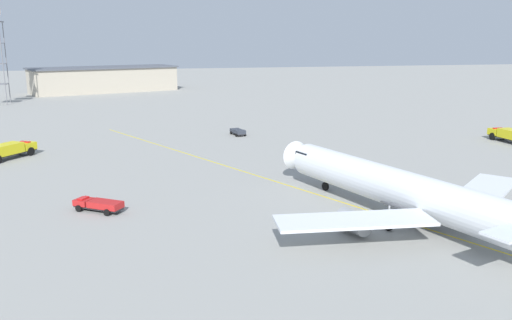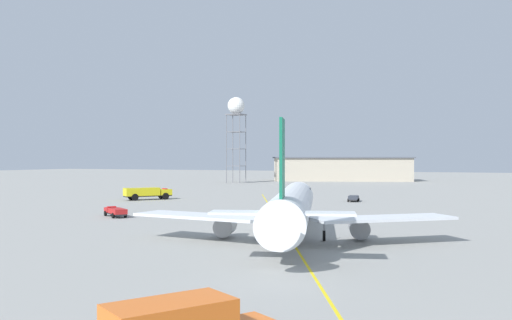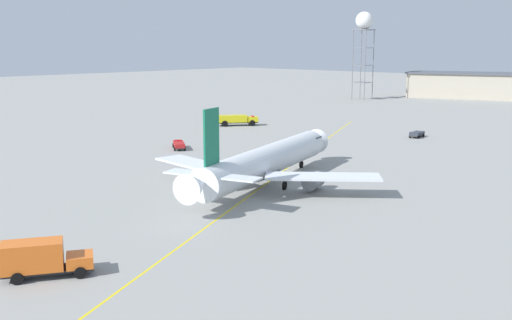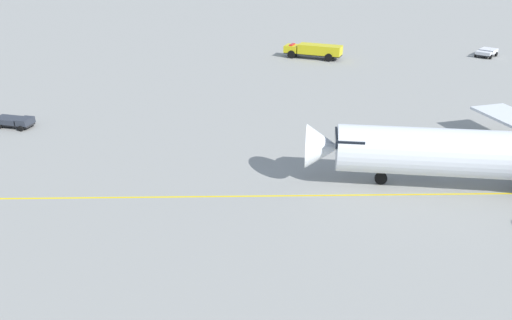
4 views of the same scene
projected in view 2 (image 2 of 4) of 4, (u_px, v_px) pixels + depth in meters
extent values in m
plane|color=gray|center=(295.00, 231.00, 66.98)|extent=(600.00, 600.00, 0.00)
cylinder|color=silver|center=(292.00, 207.00, 61.09)|extent=(33.46, 13.65, 4.12)
cone|color=silver|center=(298.00, 196.00, 79.02)|extent=(4.00, 4.61, 3.91)
cone|color=silver|center=(279.00, 224.00, 42.86)|extent=(4.84, 4.50, 3.50)
cube|color=black|center=(298.00, 190.00, 76.83)|extent=(3.31, 4.04, 0.70)
ellipsoid|color=slate|center=(291.00, 220.00, 59.42)|extent=(12.69, 7.04, 2.26)
cube|color=#146B4C|center=(282.00, 158.00, 46.34)|extent=(3.13, 1.15, 6.51)
cube|color=silver|center=(241.00, 213.00, 46.74)|extent=(3.96, 5.64, 0.20)
cube|color=silver|center=(324.00, 213.00, 45.97)|extent=(3.96, 5.64, 0.20)
cube|color=silver|center=(201.00, 216.00, 59.04)|extent=(5.94, 14.91, 0.28)
cube|color=silver|center=(383.00, 218.00, 56.90)|extent=(12.65, 13.96, 0.28)
cylinder|color=gray|center=(225.00, 226.00, 61.25)|extent=(3.86, 2.98, 2.09)
cylinder|color=black|center=(228.00, 224.00, 62.99)|extent=(0.66, 1.74, 1.78)
cylinder|color=gray|center=(359.00, 228.00, 59.61)|extent=(3.86, 2.98, 2.09)
cylinder|color=black|center=(358.00, 226.00, 61.34)|extent=(0.66, 1.74, 1.78)
cylinder|color=#9EA0A5|center=(297.00, 212.00, 73.82)|extent=(0.20, 0.20, 2.05)
cylinder|color=black|center=(297.00, 220.00, 73.82)|extent=(1.14, 0.60, 1.10)
cylinder|color=#9EA0A5|center=(258.00, 225.00, 59.82)|extent=(0.20, 0.20, 2.05)
cylinder|color=black|center=(258.00, 235.00, 59.82)|extent=(1.14, 0.60, 1.10)
cylinder|color=#9EA0A5|center=(324.00, 226.00, 59.02)|extent=(0.20, 0.20, 2.05)
cylinder|color=black|center=(324.00, 236.00, 59.03)|extent=(1.14, 0.60, 1.10)
cube|color=#232326|center=(115.00, 214.00, 83.33)|extent=(4.56, 5.52, 0.20)
cube|color=red|center=(111.00, 210.00, 85.03)|extent=(2.47, 2.44, 0.65)
cube|color=black|center=(110.00, 209.00, 85.68)|extent=(1.28, 0.95, 0.36)
cube|color=red|center=(117.00, 211.00, 82.51)|extent=(3.67, 4.13, 0.70)
cube|color=red|center=(111.00, 207.00, 85.03)|extent=(1.38, 1.23, 0.16)
cylinder|color=black|center=(105.00, 213.00, 84.57)|extent=(0.67, 0.78, 0.76)
cylinder|color=black|center=(117.00, 213.00, 85.50)|extent=(0.67, 0.78, 0.76)
cylinder|color=black|center=(113.00, 216.00, 81.31)|extent=(0.67, 0.78, 0.76)
cylinder|color=black|center=(125.00, 215.00, 82.24)|extent=(0.67, 0.78, 0.76)
cube|color=#232326|center=(354.00, 199.00, 112.76)|extent=(4.57, 2.27, 0.20)
cube|color=#2D333D|center=(353.00, 198.00, 111.27)|extent=(1.60, 2.04, 0.70)
cube|color=black|center=(353.00, 197.00, 110.73)|extent=(0.33, 1.54, 0.39)
cube|color=#2D333D|center=(354.00, 197.00, 113.49)|extent=(3.12, 2.29, 0.60)
cylinder|color=black|center=(358.00, 201.00, 111.05)|extent=(0.68, 0.38, 0.64)
cylinder|color=black|center=(348.00, 200.00, 111.50)|extent=(0.68, 0.38, 0.64)
cylinder|color=black|center=(359.00, 199.00, 113.89)|extent=(0.68, 0.38, 0.64)
cylinder|color=black|center=(349.00, 199.00, 114.34)|extent=(0.68, 0.38, 0.64)
cube|color=#232326|center=(148.00, 196.00, 117.55)|extent=(9.09, 7.70, 0.20)
cube|color=yellow|center=(165.00, 192.00, 119.34)|extent=(3.51, 3.55, 1.20)
cube|color=black|center=(170.00, 191.00, 119.87)|extent=(1.41, 1.81, 0.67)
cube|color=yellow|center=(142.00, 192.00, 116.91)|extent=(7.27, 6.43, 1.60)
cube|color=red|center=(165.00, 189.00, 119.33)|extent=(1.60, 1.83, 0.16)
cylinder|color=black|center=(161.00, 195.00, 120.36)|extent=(1.28, 1.07, 1.40)
cylinder|color=black|center=(166.00, 196.00, 118.06)|extent=(1.28, 1.07, 1.40)
cylinder|color=black|center=(131.00, 196.00, 117.18)|extent=(1.28, 1.07, 1.40)
cylinder|color=black|center=(135.00, 197.00, 114.88)|extent=(1.28, 1.07, 1.40)
cylinder|color=slate|center=(240.00, 149.00, 194.56)|extent=(0.24, 0.24, 23.65)
cylinder|color=slate|center=(246.00, 149.00, 199.20)|extent=(0.24, 0.24, 23.65)
cylinder|color=slate|center=(233.00, 149.00, 201.20)|extent=(0.24, 0.24, 23.65)
cylinder|color=slate|center=(226.00, 149.00, 196.56)|extent=(0.24, 0.24, 23.65)
cube|color=slate|center=(236.00, 166.00, 197.90)|extent=(5.26, 5.26, 0.16)
cube|color=slate|center=(236.00, 149.00, 197.88)|extent=(5.26, 5.26, 0.16)
cube|color=slate|center=(236.00, 132.00, 197.86)|extent=(5.26, 5.26, 0.16)
cube|color=slate|center=(236.00, 115.00, 197.84)|extent=(5.86, 5.86, 0.30)
sphere|color=white|center=(236.00, 106.00, 197.83)|extent=(5.95, 5.95, 5.95)
cube|color=#B2A893|center=(342.00, 169.00, 216.34)|extent=(31.87, 53.49, 8.58)
cube|color=#4C515B|center=(342.00, 158.00, 216.33)|extent=(33.38, 55.01, 0.50)
cube|color=yellow|center=(287.00, 233.00, 65.25)|extent=(126.14, 59.04, 0.01)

